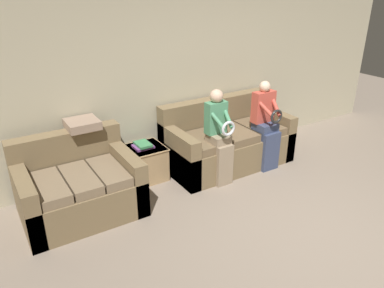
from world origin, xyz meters
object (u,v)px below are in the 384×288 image
child_left_seated (219,133)px  side_shelf (145,163)px  couch_side (78,187)px  child_right_seated (266,123)px  throw_pillow (82,124)px  couch_main (226,142)px  book_stack (143,145)px

child_left_seated → side_shelf: 1.10m
couch_side → child_right_seated: bearing=-5.7°
child_right_seated → throw_pillow: child_right_seated is taller
couch_main → throw_pillow: size_ratio=4.90×
throw_pillow → child_right_seated: bearing=-14.3°
side_shelf → couch_side: bearing=-162.8°
couch_side → child_right_seated: size_ratio=1.04×
couch_main → throw_pillow: bearing=173.2°
couch_side → throw_pillow: bearing=57.0°
child_left_seated → throw_pillow: child_left_seated is taller
child_left_seated → side_shelf: bearing=145.3°
child_left_seated → book_stack: 1.03m
child_left_seated → side_shelf: child_left_seated is taller
couch_main → side_shelf: couch_main is taller
child_right_seated → throw_pillow: bearing=165.7°
couch_main → throw_pillow: (-1.99, 0.24, 0.61)m
book_stack → side_shelf: bearing=-45.3°
couch_side → side_shelf: couch_side is taller
couch_main → couch_side: (-2.22, -0.11, -0.02)m
couch_side → book_stack: 1.05m
throw_pillow → book_stack: bearing=-2.4°
child_left_seated → throw_pillow: 1.71m
couch_main → child_right_seated: 0.65m
couch_side → child_right_seated: 2.66m
couch_main → book_stack: couch_main is taller
child_right_seated → book_stack: size_ratio=4.97×
couch_main → side_shelf: size_ratio=3.49×
couch_side → child_left_seated: 1.87m
child_right_seated → couch_main: bearing=137.4°
couch_side → book_stack: (0.98, 0.32, 0.18)m
child_left_seated → couch_main: bearing=42.4°
couch_main → child_left_seated: size_ratio=1.45×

